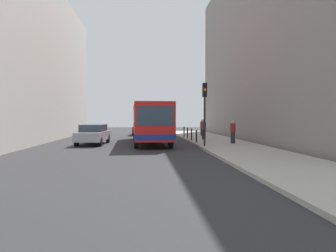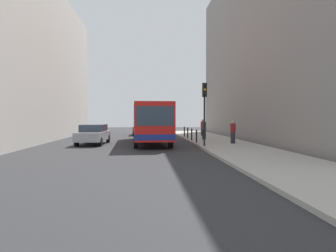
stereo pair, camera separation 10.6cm
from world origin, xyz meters
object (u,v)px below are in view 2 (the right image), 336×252
at_px(bus, 150,121).
at_px(pedestrian_far_sidewalk, 202,127).
at_px(car_behind_bus, 142,128).
at_px(traffic_light, 205,102).
at_px(bollard_farthest, 184,132).
at_px(bollard_far, 188,133).
at_px(pedestrian_mid_sidewalk, 204,129).
at_px(pedestrian_near_signal, 233,132).
at_px(car_beside_bus, 94,134).
at_px(bollard_mid, 192,134).
at_px(bollard_near, 196,136).

relative_size(bus, pedestrian_far_sidewalk, 6.76).
distance_m(car_behind_bus, traffic_light, 15.90).
bearing_deg(bollard_farthest, bus, -123.27).
distance_m(bus, car_behind_bus, 10.88).
distance_m(car_behind_bus, bollard_far, 9.00).
xyz_separation_m(bollard_farthest, pedestrian_mid_sidewalk, (1.20, -3.70, 0.38)).
relative_size(car_behind_bus, bollard_far, 4.64).
height_order(pedestrian_near_signal, pedestrian_mid_sidewalk, pedestrian_mid_sidewalk).
distance_m(bus, traffic_light, 5.71).
distance_m(car_beside_bus, bollard_mid, 7.75).
distance_m(car_behind_bus, pedestrian_mid_sidewalk, 10.78).
distance_m(car_beside_bus, traffic_light, 8.68).
height_order(car_behind_bus, bollard_farthest, car_behind_bus).
distance_m(bollard_mid, pedestrian_near_signal, 4.03).
xyz_separation_m(car_behind_bus, traffic_light, (4.28, -15.15, 2.22)).
bearing_deg(car_beside_bus, bollard_mid, -165.19).
height_order(bollard_near, pedestrian_mid_sidewalk, pedestrian_mid_sidewalk).
relative_size(car_beside_bus, bollard_near, 4.74).
height_order(traffic_light, bollard_near, traffic_light).
xyz_separation_m(traffic_light, pedestrian_mid_sidewalk, (1.10, 5.81, -2.00)).
height_order(bollard_far, bollard_farthest, same).
bearing_deg(pedestrian_far_sidewalk, pedestrian_near_signal, 179.20).
xyz_separation_m(car_beside_bus, bollard_near, (7.60, -0.82, -0.16)).
bearing_deg(bollard_far, car_beside_bus, -153.16).
bearing_deg(pedestrian_near_signal, pedestrian_mid_sidewalk, 77.22).
distance_m(pedestrian_near_signal, pedestrian_mid_sidewalk, 4.31).
relative_size(bollard_far, pedestrian_near_signal, 0.58).
relative_size(bollard_mid, pedestrian_far_sidewalk, 0.58).
relative_size(bus, pedestrian_mid_sidewalk, 6.52).
distance_m(bollard_near, bollard_farthest, 6.99).
distance_m(bus, bollard_mid, 3.60).
bearing_deg(car_beside_bus, pedestrian_mid_sidewalk, -160.74).
bearing_deg(pedestrian_mid_sidewalk, bollard_far, 172.03).
distance_m(bus, bollard_farthest, 6.28).
height_order(bus, traffic_light, traffic_light).
bearing_deg(bollard_farthest, bollard_near, -90.00).
distance_m(bus, bollard_far, 4.56).
xyz_separation_m(car_beside_bus, bollard_farthest, (7.60, 6.17, -0.16)).
bearing_deg(car_beside_bus, pedestrian_near_signal, 174.31).
distance_m(bollard_far, pedestrian_far_sidewalk, 4.50).
height_order(bus, bollard_near, bus).
bearing_deg(bollard_farthest, bollard_far, -90.00).
bearing_deg(bollard_far, pedestrian_mid_sidewalk, -48.71).
height_order(bollard_mid, bollard_farthest, same).
bearing_deg(car_behind_bus, bollard_far, 118.05).
distance_m(bus, pedestrian_mid_sidewalk, 4.88).
xyz_separation_m(car_beside_bus, bollard_mid, (7.60, 1.51, -0.16)).
height_order(bus, pedestrian_far_sidewalk, bus).
relative_size(bollard_near, bollard_mid, 1.00).
height_order(car_beside_bus, pedestrian_mid_sidewalk, pedestrian_mid_sidewalk).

